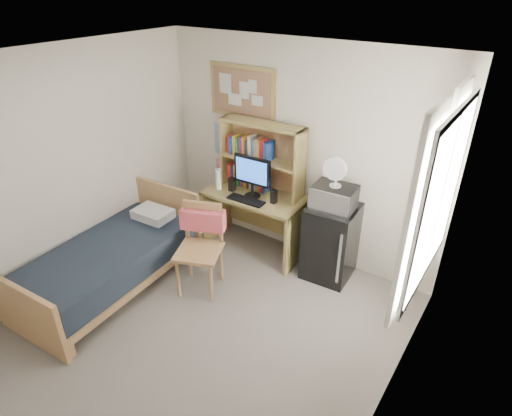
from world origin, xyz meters
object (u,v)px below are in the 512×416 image
Objects in this scene: bed at (110,267)px; speaker_left at (232,184)px; desk at (255,222)px; desk_chair at (199,251)px; speaker_right at (274,197)px; desk_fan at (337,173)px; bulletin_board at (242,92)px; microwave at (334,197)px; monitor at (252,177)px; mini_fridge at (330,242)px.

speaker_left reaches higher than bed.
desk is at bearing 11.31° from speaker_left.
speaker_right is at bearing 47.51° from desk_chair.
bed is 2.03m from speaker_right.
bed is 6.26× the size of desk_fan.
speaker_right is (0.60, 0.02, -0.01)m from speaker_left.
bed is at bearing -104.84° from bulletin_board.
desk_fan is at bearing 35.91° from bed.
desk is 1.21m from microwave.
monitor is (0.91, 1.51, 0.78)m from bed.
desk reaches higher than bed.
bulletin_board is at bearing 164.50° from desk_fan.
speaker_right is (0.30, -0.05, 0.48)m from desk.
speaker_right is at bearing -177.85° from microwave.
bulletin_board reaches higher than bed.
bulletin_board is 5.77× the size of speaker_right.
desk_chair is at bearing -139.82° from microwave.
bulletin_board is at bearing 139.95° from desk.
desk is 4.02× the size of desk_fan.
speaker_right is at bearing -27.55° from bulletin_board.
desk_chair is 3.26× the size of desk_fan.
bed is 1.73m from speaker_left.
desk_fan is (0.00, 0.00, 0.29)m from microwave.
speaker_left is (-0.30, -0.07, 0.48)m from desk.
bulletin_board is 1.70m from microwave.
bulletin_board is 1.97m from desk_chair.
speaker_right is 0.52× the size of desk_fan.
microwave reaches higher than speaker_right.
desk_chair is at bearing -94.99° from monitor.
desk is 0.64× the size of bed.
bed is at bearing -144.43° from microwave.
desk is (0.41, -0.32, -1.53)m from bulletin_board.
desk is at bearing 90.00° from monitor.
speaker_left is 1.40m from desk_fan.
bed is (-0.86, -0.55, -0.24)m from desk_chair.
desk is 0.57m from speaker_left.
bulletin_board is 0.92× the size of desk_chair.
mini_fridge is at bearing 4.12° from monitor.
speaker_left reaches higher than mini_fridge.
monitor is 0.35m from speaker_right.
bulletin_board is at bearing 150.56° from speaker_right.
bulletin_board reaches higher than monitor.
desk is at bearing 64.70° from desk_chair.
mini_fridge is at bearing 3.19° from speaker_left.
mini_fridge is 5.15× the size of speaker_left.
bulletin_board is at bearing 82.45° from desk_chair.
desk is 1.03m from mini_fridge.
bulletin_board is at bearing 165.26° from mini_fridge.
bed is 2.62m from microwave.
bulletin_board reaches higher than speaker_right.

